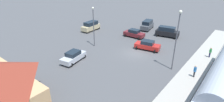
{
  "coord_description": "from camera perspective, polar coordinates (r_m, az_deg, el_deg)",
  "views": [
    {
      "loc": [
        -14.65,
        25.1,
        13.42
      ],
      "look_at": [
        2.45,
        3.48,
        1.0
      ],
      "focal_mm": 28.84,
      "sensor_mm": 36.0,
      "label": 1
    }
  ],
  "objects": [
    {
      "name": "light_pole_lot_center",
      "position": [
        33.48,
        -5.89,
        9.1
      ],
      "size": [
        0.44,
        0.44,
        7.5
      ],
      "color": "#515156",
      "rests_on": "ground"
    },
    {
      "name": "sedan_maroon",
      "position": [
        39.55,
        7.03,
        5.58
      ],
      "size": [
        4.57,
        2.41,
        1.74
      ],
      "color": "maroon",
      "rests_on": "ground"
    },
    {
      "name": "ground_plane",
      "position": [
        32.01,
        7.32,
        -0.74
      ],
      "size": [
        200.0,
        200.0,
        0.0
      ],
      "primitive_type": "plane",
      "color": "#4C4C4F"
    },
    {
      "name": "sedan_silver",
      "position": [
        29.28,
        -12.15,
        -1.69
      ],
      "size": [
        2.64,
        4.76,
        1.74
      ],
      "color": "silver",
      "rests_on": "ground"
    },
    {
      "name": "pedestrian_on_platform",
      "position": [
        33.38,
        28.72,
        -0.21
      ],
      "size": [
        0.36,
        0.36,
        1.71
      ],
      "color": "#23284C",
      "rests_on": "platform"
    },
    {
      "name": "pedestrian_waiting_far",
      "position": [
        26.34,
        24.79,
        -5.64
      ],
      "size": [
        0.36,
        0.36,
        1.71
      ],
      "color": "#333338",
      "rests_on": "platform"
    },
    {
      "name": "sedan_red",
      "position": [
        33.56,
        11.17,
        1.83
      ],
      "size": [
        4.76,
        2.87,
        1.74
      ],
      "color": "red",
      "rests_on": "ground"
    },
    {
      "name": "suv_tan",
      "position": [
        43.98,
        -6.74,
        7.88
      ],
      "size": [
        2.24,
        5.01,
        2.22
      ],
      "color": "#C6B284",
      "rests_on": "ground"
    },
    {
      "name": "suv_charcoal",
      "position": [
        45.51,
        11.11,
        8.16
      ],
      "size": [
        2.86,
        5.18,
        2.22
      ],
      "color": "#47494F",
      "rests_on": "ground"
    },
    {
      "name": "suv_black",
      "position": [
        41.35,
        17.09,
        5.9
      ],
      "size": [
        5.17,
        3.06,
        2.22
      ],
      "color": "black",
      "rests_on": "ground"
    },
    {
      "name": "light_pole_near_platform",
      "position": [
        26.08,
        19.9,
        4.89
      ],
      "size": [
        0.44,
        0.44,
        8.74
      ],
      "color": "#515156",
      "rests_on": "ground"
    },
    {
      "name": "platform",
      "position": [
        28.77,
        24.61,
        -5.64
      ],
      "size": [
        3.2,
        46.0,
        0.3
      ],
      "color": "#A8A399",
      "rests_on": "ground"
    }
  ]
}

